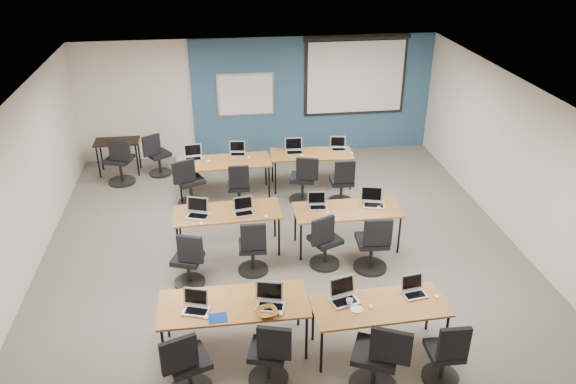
{
  "coord_description": "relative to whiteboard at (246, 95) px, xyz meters",
  "views": [
    {
      "loc": [
        -1.0,
        -7.76,
        5.21
      ],
      "look_at": [
        0.11,
        0.4,
        1.01
      ],
      "focal_mm": 35.0,
      "sensor_mm": 36.0,
      "label": 1
    }
  ],
  "objects": [
    {
      "name": "floor",
      "position": [
        0.3,
        -4.43,
        -1.45
      ],
      "size": [
        8.0,
        9.0,
        0.02
      ],
      "primitive_type": "cube",
      "color": "#6B6354",
      "rests_on": "ground"
    },
    {
      "name": "ceiling",
      "position": [
        0.3,
        -4.43,
        1.25
      ],
      "size": [
        8.0,
        9.0,
        0.02
      ],
      "primitive_type": "cube",
      "color": "white",
      "rests_on": "ground"
    },
    {
      "name": "wall_back",
      "position": [
        0.3,
        0.07,
        -0.1
      ],
      "size": [
        8.0,
        0.04,
        2.7
      ],
      "primitive_type": "cube",
      "color": "beige",
      "rests_on": "ground"
    },
    {
      "name": "wall_left",
      "position": [
        -3.7,
        -4.43,
        -0.1
      ],
      "size": [
        0.04,
        9.0,
        2.7
      ],
      "primitive_type": "cube",
      "color": "beige",
      "rests_on": "ground"
    },
    {
      "name": "wall_right",
      "position": [
        4.3,
        -4.43,
        -0.1
      ],
      "size": [
        0.04,
        9.0,
        2.7
      ],
      "primitive_type": "cube",
      "color": "beige",
      "rests_on": "ground"
    },
    {
      "name": "blue_accent_panel",
      "position": [
        1.55,
        0.04,
        -0.1
      ],
      "size": [
        5.5,
        0.04,
        2.7
      ],
      "primitive_type": "cube",
      "color": "#3D5977",
      "rests_on": "wall_back"
    },
    {
      "name": "whiteboard",
      "position": [
        0.0,
        0.0,
        0.0
      ],
      "size": [
        1.28,
        0.03,
        0.98
      ],
      "color": "silver",
      "rests_on": "wall_back"
    },
    {
      "name": "projector_screen",
      "position": [
        2.5,
        -0.02,
        0.44
      ],
      "size": [
        2.4,
        0.1,
        1.82
      ],
      "color": "black",
      "rests_on": "wall_back"
    },
    {
      "name": "training_table_front_left",
      "position": [
        -0.62,
        -6.46,
        -0.76
      ],
      "size": [
        1.89,
        0.79,
        0.73
      ],
      "rotation": [
        0.0,
        0.0,
        0.0
      ],
      "color": "brown",
      "rests_on": "floor"
    },
    {
      "name": "training_table_front_right",
      "position": [
        1.21,
        -6.75,
        -0.77
      ],
      "size": [
        1.71,
        0.71,
        0.73
      ],
      "rotation": [
        0.0,
        0.0,
        0.04
      ],
      "color": "#956132",
      "rests_on": "floor"
    },
    {
      "name": "training_table_mid_left",
      "position": [
        -0.6,
        -4.05,
        -0.77
      ],
      "size": [
        1.76,
        0.73,
        0.73
      ],
      "rotation": [
        0.0,
        0.0,
        0.04
      ],
      "color": "brown",
      "rests_on": "floor"
    },
    {
      "name": "training_table_mid_right",
      "position": [
        1.38,
        -4.24,
        -0.77
      ],
      "size": [
        1.77,
        0.74,
        0.73
      ],
      "rotation": [
        0.0,
        0.0,
        -0.0
      ],
      "color": "brown",
      "rests_on": "floor"
    },
    {
      "name": "training_table_back_left",
      "position": [
        -0.59,
        -1.99,
        -0.76
      ],
      "size": [
        1.83,
        0.76,
        0.73
      ],
      "rotation": [
        0.0,
        0.0,
        0.04
      ],
      "color": "brown",
      "rests_on": "floor"
    },
    {
      "name": "training_table_back_right",
      "position": [
        1.19,
        -1.83,
        -0.77
      ],
      "size": [
        1.67,
        0.69,
        0.73
      ],
      "rotation": [
        0.0,
        0.0,
        -0.06
      ],
      "color": "#99652A",
      "rests_on": "floor"
    },
    {
      "name": "laptop_0",
      "position": [
        -1.08,
        -6.52,
        -0.66
      ],
      "size": [
        0.32,
        0.27,
        0.24
      ],
      "rotation": [
        0.0,
        0.0,
        -0.31
      ],
      "color": "#AFAFB6",
      "rests_on": "training_table_front_left"
    },
    {
      "name": "mouse_0",
      "position": [
        -0.96,
        -6.7,
        -0.71
      ],
      "size": [
        0.09,
        0.11,
        0.03
      ],
      "primitive_type": "ellipsoid",
      "rotation": [
        0.0,
        0.0,
        -0.31
      ],
      "color": "white",
      "rests_on": "training_table_front_left"
    },
    {
      "name": "task_chair_0",
      "position": [
        -1.21,
        -7.21,
        -1.04
      ],
      "size": [
        0.54,
        0.52,
        1.0
      ],
      "rotation": [
        0.0,
        0.0,
        0.35
      ],
      "color": "black",
      "rests_on": "floor"
    },
    {
      "name": "laptop_1",
      "position": [
        -0.16,
        -6.55,
        -0.65
      ],
      "size": [
        0.35,
        0.3,
        0.27
      ],
      "rotation": [
        0.0,
        0.0,
        -0.27
      ],
      "color": "#B7B7B9",
      "rests_on": "training_table_front_left"
    },
    {
      "name": "mouse_1",
      "position": [
        -0.06,
        -6.75,
        -0.71
      ],
      "size": [
        0.08,
        0.11,
        0.04
      ],
      "primitive_type": "ellipsoid",
      "rotation": [
        0.0,
        0.0,
        0.17
      ],
      "color": "white",
      "rests_on": "training_table_front_left"
    },
    {
      "name": "task_chair_1",
      "position": [
        -0.23,
        -7.15,
        -1.05
      ],
      "size": [
        0.5,
        0.49,
        0.98
      ],
      "rotation": [
        0.0,
        0.0,
        -0.28
      ],
      "color": "black",
      "rests_on": "floor"
    },
    {
      "name": "laptop_2",
      "position": [
        0.78,
        -6.57,
        -0.65
      ],
      "size": [
        0.35,
        0.3,
        0.26
      ],
      "rotation": [
        0.0,
        0.0,
        0.26
      ],
      "color": "silver",
      "rests_on": "training_table_front_right"
    },
    {
      "name": "mouse_2",
      "position": [
        1.09,
        -6.78,
        -0.71
      ],
      "size": [
        0.07,
        0.1,
        0.03
      ],
      "primitive_type": "ellipsoid",
      "rotation": [
        0.0,
        0.0,
        0.2
      ],
      "color": "white",
      "rests_on": "training_table_front_right"
    },
    {
      "name": "task_chair_2",
      "position": [
        1.01,
        -7.44,
        -1.01
      ],
      "size": [
        0.62,
        0.58,
        1.05
      ],
      "rotation": [
        0.0,
        0.0,
        -0.43
      ],
      "color": "black",
      "rests_on": "floor"
    },
    {
      "name": "laptop_3",
      "position": [
        1.71,
        -6.57,
        -0.66
      ],
      "size": [
        0.3,
        0.25,
        0.23
      ],
      "rotation": [
        0.0,
        0.0,
        0.14
      ],
      "color": "#ADADAD",
      "rests_on": "training_table_front_right"
    },
    {
      "name": "mouse_3",
      "position": [
        1.98,
        -6.69,
        -0.71
      ],
      "size": [
        0.07,
        0.1,
        0.03
      ],
      "primitive_type": "ellipsoid",
      "rotation": [
        0.0,
        0.0,
        -0.12
      ],
      "color": "white",
      "rests_on": "training_table_front_right"
    },
    {
      "name": "task_chair_3",
      "position": [
        1.86,
        -7.41,
        -1.06
      ],
      "size": [
        0.46,
        0.46,
        0.95
      ],
      "rotation": [
        0.0,
        0.0,
        -0.03
      ],
      "color": "black",
      "rests_on": "floor"
    },
    {
      "name": "laptop_4",
      "position": [
        -1.08,
        -4.1,
        -0.65
      ],
      "size": [
        0.36,
        0.3,
        0.27
      ],
      "rotation": [
        0.0,
        0.0,
        -0.33
      ],
      "color": "#A1A2AC",
      "rests_on": "training_table_mid_left"
    },
    {
      "name": "mouse_4",
      "position": [
        -1.03,
        -4.4,
        -0.71
      ],
      "size": [
        0.08,
        0.11,
        0.03
      ],
      "primitive_type": "ellipsoid",
      "rotation": [
        0.0,
        0.0,
        -0.19
      ],
      "color": "white",
      "rests_on": "training_table_mid_left"
    },
    {
      "name": "task_chair_4",
      "position": [
        -1.23,
        -5.01,
        -1.06
      ],
      "size": [
        0.49,
        0.48,
        0.96
      ],
      "rotation": [
        0.0,
        0.0,
        -0.34
      ],
      "color": "black",
      "rests_on": "floor"
    },
    {
      "name": "laptop_5",
      "position": [
        -0.34,
        -4.12,
        -0.66
      ],
      "size": [
        0.32,
        0.27,
        0.24
      ],
      "rotation": [
        0.0,
        0.0,
        0.17
      ],
      "color": "silver",
      "rests_on": "training_table_mid_left"
    },
    {
      "name": "mouse_5",
      "position": [
        0.02,
        -4.32,
        -0.71
      ],
      "size": [
        0.1,
        0.12,
        0.04
      ],
      "primitive_type": "ellipsoid",
      "rotation": [
        0.0,
        0.0,
        -0.33
      ],
      "color": "white",
      "rests_on": "training_table_mid_left"
    },
    {
      "name": "task_chair_5",
      "position": [
        -0.25,
        -4.79,
        -1.05
      ],
      "size": [
        0.48,
        0.48,
        0.97
      ],
      "rotation": [
        0.0,
        0.0,
        -0.03
      ],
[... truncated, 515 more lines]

